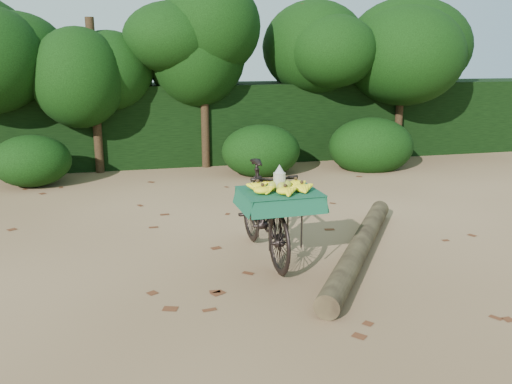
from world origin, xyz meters
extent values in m
plane|color=tan|center=(0.00, 0.00, 0.00)|extent=(80.00, 80.00, 0.00)
imported|color=black|center=(0.33, -0.34, 0.59)|extent=(0.61, 1.98, 1.18)
cube|color=black|center=(0.35, -0.94, 0.97)|extent=(0.44, 0.53, 0.03)
cube|color=#155036|center=(0.35, -0.94, 0.99)|extent=(0.87, 0.73, 0.01)
ellipsoid|color=olive|center=(0.44, -0.94, 1.05)|extent=(0.11, 0.09, 0.12)
ellipsoid|color=olive|center=(0.35, -0.87, 1.05)|extent=(0.11, 0.09, 0.12)
ellipsoid|color=olive|center=(0.27, -0.95, 1.05)|extent=(0.11, 0.09, 0.12)
ellipsoid|color=olive|center=(0.35, -1.01, 1.05)|extent=(0.11, 0.09, 0.12)
cylinder|color=#EAE5C6|center=(0.35, -0.93, 1.11)|extent=(0.14, 0.14, 0.18)
cylinder|color=brown|center=(1.50, -0.64, 0.13)|extent=(2.27, 3.14, 0.26)
cube|color=black|center=(0.00, 6.30, 0.90)|extent=(26.00, 1.80, 1.80)
camera|label=1|loc=(-1.31, -6.52, 2.45)|focal=38.00mm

